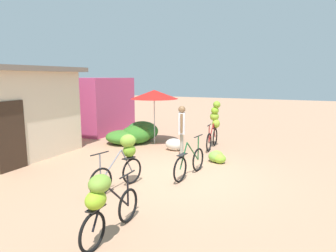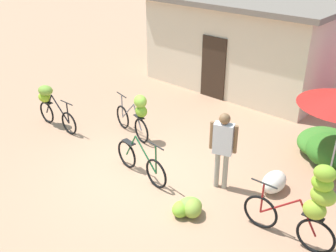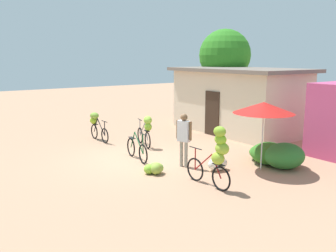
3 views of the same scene
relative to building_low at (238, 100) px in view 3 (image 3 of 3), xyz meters
The scene contains 14 objects.
ground_plane 6.61m from the building_low, 76.53° to the right, with size 60.00×60.00×0.00m, color tan.
building_low is the anchor object (origin of this frame).
tree_behind_building 3.59m from the building_low, 149.73° to the left, with size 2.79×2.79×5.00m.
hedge_bush_front_left 5.12m from the building_low, 33.16° to the right, with size 1.24×1.48×0.56m, color #3B7A28.
hedge_bush_front_right 5.57m from the building_low, 35.04° to the right, with size 1.09×1.22×0.73m, color #327323.
hedge_bush_mid 6.04m from the building_low, 31.34° to the right, with size 1.19×1.36×0.82m, color #2F732D.
market_umbrella 6.11m from the building_low, 38.78° to the right, with size 1.89×1.89×2.16m.
bicycle_leftmost 6.72m from the building_low, 108.53° to the right, with size 1.68×0.43×1.18m.
bicycle_near_pile 5.31m from the building_low, 87.83° to the right, with size 1.62×0.52×1.27m.
bicycle_center_loaded 6.75m from the building_low, 76.59° to the right, with size 1.72×0.28×1.04m.
bicycle_by_shop 8.07m from the building_low, 49.75° to the right, with size 1.70×0.44×1.75m.
banana_pile_on_ground 7.61m from the building_low, 65.02° to the right, with size 0.67×0.70×0.36m.
produce_sack 6.54m from the building_low, 51.13° to the right, with size 0.70×0.44×0.44m, color silver.
person_vendor 6.44m from the building_low, 61.16° to the right, with size 0.55×0.32×1.75m.
Camera 3 is at (10.57, -6.29, 3.51)m, focal length 38.80 mm.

